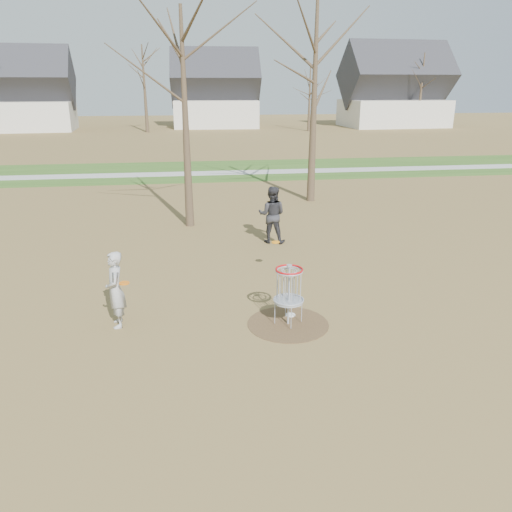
{
  "coord_description": "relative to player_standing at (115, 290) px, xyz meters",
  "views": [
    {
      "loc": [
        -2.1,
        -9.71,
        5.0
      ],
      "look_at": [
        -0.5,
        1.5,
        1.1
      ],
      "focal_mm": 35.0,
      "sensor_mm": 36.0,
      "label": 1
    }
  ],
  "objects": [
    {
      "name": "ground",
      "position": [
        3.69,
        -0.46,
        -0.84
      ],
      "size": [
        160.0,
        160.0,
        0.0
      ],
      "primitive_type": "plane",
      "color": "brown",
      "rests_on": "ground"
    },
    {
      "name": "green_band",
      "position": [
        3.69,
        20.54,
        -0.84
      ],
      "size": [
        160.0,
        8.0,
        0.01
      ],
      "primitive_type": "cube",
      "color": "#2D5119",
      "rests_on": "ground"
    },
    {
      "name": "footpath",
      "position": [
        3.69,
        19.54,
        -0.83
      ],
      "size": [
        160.0,
        1.5,
        0.01
      ],
      "primitive_type": "cube",
      "color": "#9E9E99",
      "rests_on": "green_band"
    },
    {
      "name": "dirt_circle",
      "position": [
        3.69,
        -0.46,
        -0.84
      ],
      "size": [
        1.8,
        1.8,
        0.01
      ],
      "primitive_type": "cylinder",
      "color": "#47331E",
      "rests_on": "ground"
    },
    {
      "name": "player_standing",
      "position": [
        0.0,
        0.0,
        0.0
      ],
      "size": [
        0.5,
        0.67,
        1.69
      ],
      "primitive_type": "imported",
      "rotation": [
        0.0,
        0.0,
        -1.41
      ],
      "color": "#A5A5A5",
      "rests_on": "ground"
    },
    {
      "name": "player_throwing",
      "position": [
        4.36,
        5.55,
        0.1
      ],
      "size": [
        1.09,
        0.96,
        1.89
      ],
      "primitive_type": "imported",
      "rotation": [
        0.0,
        0.0,
        2.83
      ],
      "color": "#2C2B30",
      "rests_on": "ground"
    },
    {
      "name": "disc_grounded",
      "position": [
        3.83,
        -0.06,
        -0.82
      ],
      "size": [
        0.22,
        0.22,
        0.02
      ],
      "primitive_type": "cylinder",
      "color": "white",
      "rests_on": "dirt_circle"
    },
    {
      "name": "discs_in_play",
      "position": [
        2.18,
        1.3,
        0.14
      ],
      "size": [
        3.96,
        3.09,
        0.18
      ],
      "color": "orange",
      "rests_on": "ground"
    },
    {
      "name": "disc_golf_basket",
      "position": [
        3.69,
        -0.46,
        0.07
      ],
      "size": [
        0.64,
        0.64,
        1.35
      ],
      "color": "#9EA3AD",
      "rests_on": "ground"
    },
    {
      "name": "bare_trees",
      "position": [
        5.47,
        35.32,
        4.5
      ],
      "size": [
        52.62,
        44.98,
        9.0
      ],
      "color": "#382B1E",
      "rests_on": "ground"
    },
    {
      "name": "houses_row",
      "position": [
        8.01,
        52.1,
        2.68
      ],
      "size": [
        56.51,
        10.01,
        7.26
      ],
      "color": "silver",
      "rests_on": "ground"
    }
  ]
}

